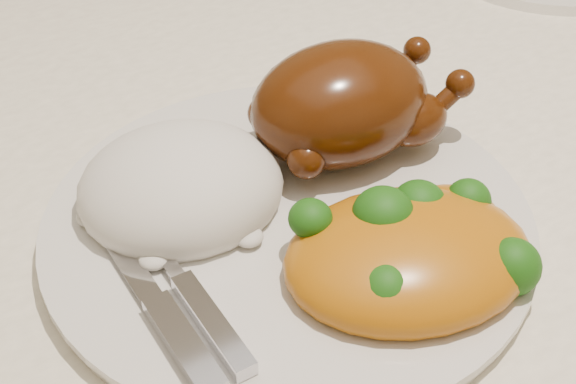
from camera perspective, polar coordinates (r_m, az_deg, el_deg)
dining_table at (r=0.71m, az=3.17°, el=0.73°), size 1.60×0.90×0.76m
tablecloth at (r=0.67m, az=3.39°, el=5.63°), size 1.73×1.03×0.18m
dinner_plate at (r=0.50m, az=-0.00°, el=-2.33°), size 0.34×0.34×0.01m
roast_chicken at (r=0.54m, az=4.09°, el=6.36°), size 0.16×0.10×0.08m
rice_mound at (r=0.51m, az=-7.61°, el=0.27°), size 0.15×0.14×0.07m
mac_and_cheese at (r=0.47m, az=8.87°, el=-4.10°), size 0.17×0.15×0.06m
cutlery at (r=0.44m, az=-7.94°, el=-7.94°), size 0.03×0.17×0.01m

